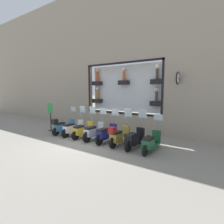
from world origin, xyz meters
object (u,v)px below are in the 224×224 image
at_px(scooter_olive_2, 119,136).
at_px(scooter_white_6, 73,128).
at_px(scooter_navy_3, 106,134).
at_px(scooter_silver_4, 94,132).
at_px(shop_sign_post, 50,116).
at_px(scooter_black_1, 134,139).
at_px(scooter_green_0, 151,142).
at_px(scooter_yellow_5, 83,130).
at_px(scooter_teal_7, 63,126).

height_order(scooter_olive_2, scooter_white_6, scooter_olive_2).
relative_size(scooter_navy_3, scooter_silver_4, 1.00).
bearing_deg(scooter_navy_3, scooter_white_6, 90.07).
distance_m(scooter_navy_3, scooter_silver_4, 0.78).
distance_m(scooter_navy_3, shop_sign_post, 4.45).
bearing_deg(scooter_black_1, scooter_navy_3, 89.98).
bearing_deg(scooter_white_6, shop_sign_post, 87.95).
bearing_deg(scooter_silver_4, scooter_black_1, -90.02).
distance_m(scooter_green_0, scooter_olive_2, 1.56).
xyz_separation_m(scooter_black_1, scooter_white_6, (-0.00, 3.90, -0.01)).
distance_m(scooter_green_0, scooter_white_6, 4.68).
height_order(scooter_navy_3, scooter_silver_4, scooter_navy_3).
relative_size(scooter_green_0, scooter_yellow_5, 1.00).
relative_size(scooter_silver_4, shop_sign_post, 1.02).
bearing_deg(shop_sign_post, scooter_white_6, -92.05).
distance_m(scooter_silver_4, scooter_yellow_5, 0.78).
bearing_deg(scooter_teal_7, scooter_white_6, -85.08).
bearing_deg(scooter_white_6, scooter_black_1, -89.97).
xyz_separation_m(scooter_yellow_5, scooter_white_6, (0.00, 0.78, 0.00)).
bearing_deg(scooter_olive_2, shop_sign_post, 88.52).
bearing_deg(scooter_yellow_5, scooter_white_6, 89.91).
xyz_separation_m(scooter_silver_4, scooter_teal_7, (-0.07, 2.34, 0.02)).
xyz_separation_m(scooter_teal_7, shop_sign_post, (0.14, 1.30, 0.50)).
bearing_deg(scooter_olive_2, scooter_teal_7, 90.11).
height_order(scooter_olive_2, shop_sign_post, shop_sign_post).
distance_m(scooter_navy_3, scooter_yellow_5, 1.56).
bearing_deg(scooter_yellow_5, scooter_olive_2, -91.44).
relative_size(scooter_black_1, scooter_silver_4, 1.00).
bearing_deg(scooter_black_1, scooter_silver_4, 89.98).
distance_m(scooter_green_0, shop_sign_post, 6.79).
relative_size(scooter_black_1, scooter_teal_7, 1.00).
bearing_deg(scooter_teal_7, scooter_yellow_5, -87.58).
relative_size(scooter_black_1, scooter_yellow_5, 1.00).
distance_m(scooter_silver_4, scooter_white_6, 1.56).
bearing_deg(scooter_green_0, scooter_black_1, 89.23).
relative_size(scooter_olive_2, scooter_yellow_5, 1.00).
xyz_separation_m(scooter_silver_4, scooter_yellow_5, (-0.00, 0.78, -0.02)).
xyz_separation_m(scooter_white_6, scooter_teal_7, (-0.07, 0.78, 0.03)).
distance_m(scooter_green_0, scooter_teal_7, 5.46).
distance_m(scooter_black_1, scooter_white_6, 3.90).
relative_size(scooter_navy_3, scooter_teal_7, 1.01).
distance_m(scooter_black_1, shop_sign_post, 6.01).
distance_m(scooter_black_1, scooter_silver_4, 2.34).
relative_size(scooter_silver_4, scooter_yellow_5, 1.01).
bearing_deg(scooter_black_1, scooter_white_6, 90.03).
xyz_separation_m(scooter_olive_2, scooter_yellow_5, (0.06, 2.34, -0.05)).
distance_m(scooter_olive_2, scooter_white_6, 3.12).
xyz_separation_m(scooter_green_0, scooter_yellow_5, (0.01, 3.90, 0.02)).
height_order(scooter_olive_2, scooter_teal_7, scooter_olive_2).
height_order(scooter_navy_3, scooter_white_6, scooter_white_6).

